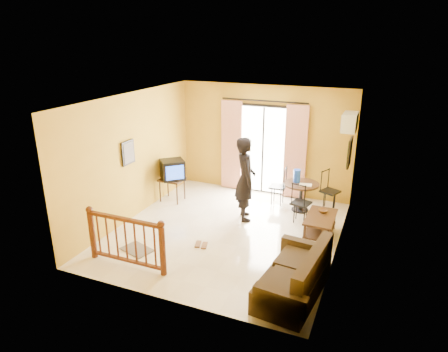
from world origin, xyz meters
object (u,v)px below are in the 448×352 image
at_px(dining_table, 301,189).
at_px(sofa, 296,279).
at_px(television, 173,170).
at_px(standing_person, 245,179).
at_px(coffee_table, 320,223).

distance_m(dining_table, sofa, 3.36).
bearing_deg(television, standing_person, -50.46).
distance_m(television, standing_person, 2.02).
bearing_deg(television, coffee_table, -49.92).
relative_size(dining_table, coffee_table, 0.81).
xyz_separation_m(television, sofa, (3.72, -2.64, -0.51)).
height_order(dining_table, standing_person, standing_person).
relative_size(dining_table, sofa, 0.45).
height_order(dining_table, coffee_table, dining_table).
bearing_deg(sofa, television, 150.91).
xyz_separation_m(coffee_table, sofa, (0.00, -2.18, 0.01)).
xyz_separation_m(television, standing_person, (1.99, -0.27, 0.13)).
xyz_separation_m(television, coffee_table, (3.72, -0.46, -0.52)).
height_order(coffee_table, sofa, sofa).
relative_size(television, sofa, 0.40).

